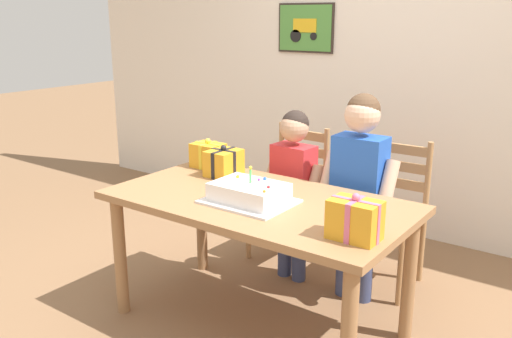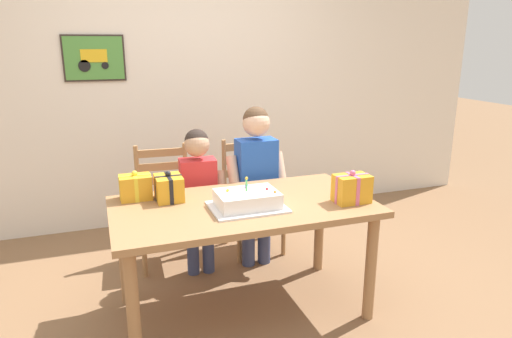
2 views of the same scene
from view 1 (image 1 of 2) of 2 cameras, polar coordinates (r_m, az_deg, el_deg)
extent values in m
plane|color=#846042|center=(3.16, 0.22, -15.84)|extent=(20.00, 20.00, 0.00)
cube|color=silver|center=(4.29, 14.54, 10.48)|extent=(6.40, 0.08, 2.60)
cube|color=#332823|center=(4.57, 5.21, 14.47)|extent=(0.51, 0.02, 0.39)
cube|color=#4C8E3D|center=(4.57, 5.15, 14.46)|extent=(0.48, 0.01, 0.36)
cube|color=gold|center=(4.56, 5.11, 14.72)|extent=(0.22, 0.01, 0.11)
cylinder|color=black|center=(4.61, 4.17, 13.71)|extent=(0.10, 0.01, 0.10)
cylinder|color=black|center=(4.52, 6.03, 13.63)|extent=(0.06, 0.01, 0.06)
cube|color=#9E7047|center=(2.85, 0.23, -3.47)|extent=(1.59, 0.85, 0.04)
cylinder|color=#9E7047|center=(3.21, -14.02, -8.78)|extent=(0.07, 0.07, 0.70)
cylinder|color=#9E7047|center=(3.66, -5.72, -5.30)|extent=(0.07, 0.07, 0.70)
cylinder|color=#9E7047|center=(2.98, 15.72, -10.93)|extent=(0.07, 0.07, 0.70)
cube|color=silver|center=(2.78, -0.65, -3.42)|extent=(0.44, 0.34, 0.01)
cube|color=white|center=(2.77, -0.66, -2.42)|extent=(0.36, 0.26, 0.09)
cylinder|color=#56C666|center=(2.75, -0.62, -0.75)|extent=(0.01, 0.01, 0.07)
sphere|color=yellow|center=(2.74, -0.62, 0.15)|extent=(0.02, 0.02, 0.02)
sphere|color=red|center=(2.68, 1.32, -1.88)|extent=(0.02, 0.02, 0.02)
sphere|color=yellow|center=(2.85, -1.92, -0.80)|extent=(0.02, 0.02, 0.02)
sphere|color=orange|center=(2.61, 0.88, -2.35)|extent=(0.02, 0.02, 0.02)
sphere|color=purple|center=(2.80, 0.32, -1.10)|extent=(0.01, 0.01, 0.01)
sphere|color=blue|center=(2.81, 0.93, -1.02)|extent=(0.02, 0.02, 0.02)
sphere|color=yellow|center=(2.76, -0.56, -1.32)|extent=(0.01, 0.01, 0.01)
cube|color=gold|center=(3.42, -5.03, 1.43)|extent=(0.19, 0.15, 0.15)
cube|color=yellow|center=(3.42, -5.03, 1.43)|extent=(0.20, 0.02, 0.16)
cube|color=yellow|center=(3.42, -5.03, 1.43)|extent=(0.02, 0.15, 0.16)
sphere|color=yellow|center=(3.40, -5.06, 2.91)|extent=(0.04, 0.04, 0.04)
cube|color=gold|center=(3.24, -3.39, 0.64)|extent=(0.16, 0.20, 0.15)
cube|color=black|center=(3.24, -3.39, 0.64)|extent=(0.17, 0.02, 0.16)
cube|color=black|center=(3.24, -3.39, 0.64)|extent=(0.02, 0.21, 0.16)
sphere|color=black|center=(3.22, -3.42, 2.21)|extent=(0.04, 0.04, 0.04)
cube|color=gold|center=(2.36, 10.29, -5.25)|extent=(0.21, 0.14, 0.17)
cube|color=#DB668E|center=(2.36, 10.29, -5.25)|extent=(0.22, 0.02, 0.18)
cube|color=#DB668E|center=(2.36, 10.29, -5.25)|extent=(0.02, 0.15, 0.18)
sphere|color=#DB668E|center=(2.32, 10.41, -2.92)|extent=(0.04, 0.04, 0.04)
cube|color=#A87A4C|center=(3.79, 3.24, -2.85)|extent=(0.44, 0.44, 0.04)
cylinder|color=#A87A4C|center=(3.63, 3.87, -7.72)|extent=(0.04, 0.04, 0.43)
cylinder|color=#A87A4C|center=(3.84, -0.80, -6.32)|extent=(0.04, 0.04, 0.43)
cylinder|color=#A87A4C|center=(3.92, 7.08, -5.95)|extent=(0.04, 0.04, 0.43)
cylinder|color=#A87A4C|center=(4.12, 2.59, -4.76)|extent=(0.04, 0.04, 0.43)
cylinder|color=#A87A4C|center=(3.77, 7.33, 0.84)|extent=(0.04, 0.04, 0.45)
cylinder|color=#A87A4C|center=(3.98, 2.67, 1.73)|extent=(0.04, 0.04, 0.45)
cube|color=#A87A4C|center=(3.89, 4.92, 0.33)|extent=(0.36, 0.04, 0.06)
cube|color=#A87A4C|center=(3.86, 4.95, 1.94)|extent=(0.36, 0.04, 0.06)
cube|color=#A87A4C|center=(3.83, 4.99, 3.58)|extent=(0.36, 0.04, 0.06)
cube|color=#A87A4C|center=(3.48, 13.26, -4.99)|extent=(0.43, 0.43, 0.04)
cylinder|color=#A87A4C|center=(3.35, 14.85, -10.34)|extent=(0.04, 0.04, 0.43)
cylinder|color=#A87A4C|center=(3.48, 8.90, -8.97)|extent=(0.04, 0.04, 0.43)
cylinder|color=#A87A4C|center=(3.68, 16.91, -8.06)|extent=(0.04, 0.04, 0.43)
cylinder|color=#A87A4C|center=(3.79, 11.43, -6.92)|extent=(0.04, 0.04, 0.43)
cylinder|color=#A87A4C|center=(3.52, 17.53, -0.88)|extent=(0.04, 0.04, 0.45)
cylinder|color=#A87A4C|center=(3.64, 11.84, 0.08)|extent=(0.04, 0.04, 0.45)
cube|color=#A87A4C|center=(3.59, 14.56, -1.43)|extent=(0.36, 0.03, 0.06)
cube|color=#A87A4C|center=(3.56, 14.69, 0.30)|extent=(0.36, 0.03, 0.06)
cube|color=#A87A4C|center=(3.54, 14.81, 2.06)|extent=(0.36, 0.03, 0.06)
cylinder|color=#38426B|center=(3.35, 11.29, -9.73)|extent=(0.10, 0.10, 0.47)
cylinder|color=#38426B|center=(3.40, 9.27, -9.24)|extent=(0.10, 0.10, 0.47)
cube|color=blue|center=(3.19, 10.71, -1.30)|extent=(0.29, 0.18, 0.54)
cylinder|color=#E0B293|center=(3.10, 13.49, -2.35)|extent=(0.08, 0.22, 0.36)
cylinder|color=#E0B293|center=(3.24, 7.48, -1.21)|extent=(0.08, 0.22, 0.36)
sphere|color=#E0B293|center=(3.10, 11.07, 5.56)|extent=(0.20, 0.20, 0.20)
sphere|color=brown|center=(3.11, 11.17, 6.04)|extent=(0.19, 0.19, 0.19)
cylinder|color=#38426B|center=(3.54, 4.54, -8.45)|extent=(0.09, 0.09, 0.42)
cylinder|color=#38426B|center=(3.61, 3.02, -7.98)|extent=(0.09, 0.09, 0.42)
cube|color=red|center=(3.42, 3.91, -1.38)|extent=(0.27, 0.18, 0.47)
cylinder|color=tan|center=(3.31, 5.86, -2.29)|extent=(0.08, 0.20, 0.32)
cylinder|color=tan|center=(3.49, 1.43, -1.24)|extent=(0.08, 0.20, 0.32)
sphere|color=tan|center=(3.33, 4.02, 4.32)|extent=(0.18, 0.18, 0.18)
sphere|color=#2D231E|center=(3.34, 4.13, 4.72)|extent=(0.17, 0.17, 0.17)
camera|label=2|loc=(2.40, -63.09, 8.26)|focal=32.09mm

